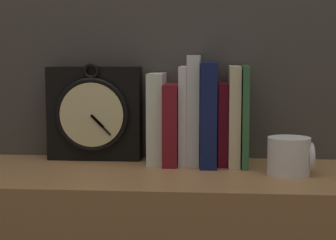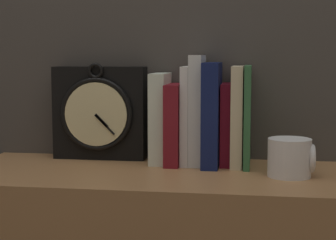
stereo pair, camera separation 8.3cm
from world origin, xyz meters
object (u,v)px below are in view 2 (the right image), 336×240
object	(u,v)px
book_slot0_white	(160,118)
book_slot4_navy	(212,114)
book_slot3_white	(197,110)
clock	(100,113)
book_slot1_maroon	(174,124)
book_slot5_maroon	(226,124)
book_slot7_green	(248,116)
mug	(291,158)
book_slot6_cream	(237,116)
book_slot2_white	(187,115)

from	to	relation	value
book_slot0_white	book_slot4_navy	bearing A→B (deg)	-7.00
book_slot0_white	book_slot3_white	xyz separation A→B (m)	(0.09, -0.00, 0.02)
clock	book_slot1_maroon	xyz separation A→B (m)	(0.19, -0.03, -0.02)
clock	book_slot5_maroon	xyz separation A→B (m)	(0.31, -0.02, -0.02)
book_slot5_maroon	book_slot4_navy	bearing A→B (deg)	-153.64
book_slot4_navy	clock	bearing A→B (deg)	171.84
book_slot4_navy	book_slot7_green	distance (m)	0.08
book_slot4_navy	mug	bearing A→B (deg)	-30.42
book_slot0_white	mug	bearing A→B (deg)	-21.53
book_slot5_maroon	book_slot6_cream	world-z (taller)	book_slot6_cream
book_slot3_white	mug	xyz separation A→B (m)	(0.21, -0.11, -0.09)
book_slot6_cream	mug	size ratio (longest dim) A/B	2.37
book_slot2_white	book_slot1_maroon	bearing A→B (deg)	-166.44
book_slot0_white	book_slot3_white	distance (m)	0.09
clock	mug	world-z (taller)	clock
book_slot2_white	book_slot3_white	distance (m)	0.03
clock	book_slot7_green	xyz separation A→B (m)	(0.35, -0.04, 0.00)
book_slot3_white	book_slot7_green	size ratio (longest dim) A/B	1.10
book_slot0_white	book_slot5_maroon	distance (m)	0.15
book_slot2_white	book_slot5_maroon	size ratio (longest dim) A/B	1.21
mug	book_slot4_navy	bearing A→B (deg)	149.58
clock	book_slot6_cream	xyz separation A→B (m)	(0.33, -0.03, 0.00)
book_slot1_maroon	mug	xyz separation A→B (m)	(0.26, -0.11, -0.05)
book_slot1_maroon	book_slot4_navy	distance (m)	0.09
book_slot1_maroon	book_slot3_white	distance (m)	0.06
book_slot3_white	book_slot0_white	bearing A→B (deg)	178.88
book_slot4_navy	book_slot3_white	bearing A→B (deg)	159.28
book_slot5_maroon	book_slot6_cream	xyz separation A→B (m)	(0.03, -0.01, 0.02)
book_slot0_white	book_slot7_green	xyz separation A→B (m)	(0.20, -0.01, 0.01)
book_slot3_white	book_slot6_cream	world-z (taller)	book_slot3_white
book_slot2_white	book_slot4_navy	distance (m)	0.06
clock	book_slot6_cream	distance (m)	0.33
book_slot3_white	book_slot5_maroon	world-z (taller)	book_slot3_white
book_slot0_white	book_slot4_navy	world-z (taller)	book_slot4_navy
book_slot0_white	book_slot3_white	bearing A→B (deg)	-1.12
book_slot1_maroon	book_slot4_navy	xyz separation A→B (m)	(0.09, -0.01, 0.02)
book_slot3_white	book_slot7_green	xyz separation A→B (m)	(0.12, -0.01, -0.01)
book_slot0_white	book_slot6_cream	world-z (taller)	book_slot6_cream
book_slot2_white	book_slot6_cream	size ratio (longest dim) A/B	1.00
clock	book_slot5_maroon	bearing A→B (deg)	-4.35
book_slot2_white	book_slot6_cream	distance (m)	0.12
mug	book_slot3_white	bearing A→B (deg)	151.11
book_slot2_white	book_slot5_maroon	xyz separation A→B (m)	(0.09, 0.00, -0.02)
book_slot5_maroon	book_slot7_green	bearing A→B (deg)	-15.64
book_slot1_maroon	book_slot2_white	xyz separation A→B (m)	(0.03, 0.01, 0.02)
clock	book_slot3_white	size ratio (longest dim) A/B	0.93
book_slot4_navy	mug	distance (m)	0.21
book_slot3_white	book_slot2_white	bearing A→B (deg)	-178.97
clock	mug	bearing A→B (deg)	-17.44
book_slot6_cream	book_slot5_maroon	bearing A→B (deg)	162.24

